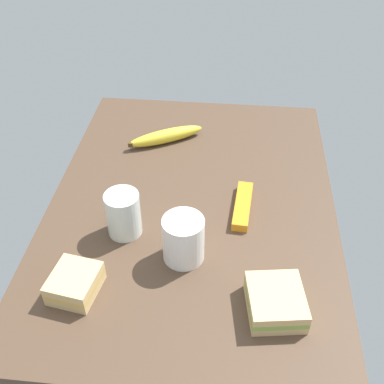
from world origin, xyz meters
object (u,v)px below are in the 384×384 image
sandwich_main (75,283)px  glass_of_milk (124,216)px  coffee_mug_black (182,238)px  banana (166,136)px  sandwich_side (276,302)px  snack_bar (243,206)px

sandwich_main → glass_of_milk: bearing=160.5°
sandwich_main → coffee_mug_black: bearing=119.6°
sandwich_main → banana: 51.17cm
coffee_mug_black → banana: bearing=-167.2°
glass_of_milk → sandwich_side: bearing=61.3°
sandwich_side → sandwich_main: bearing=-90.7°
coffee_mug_black → sandwich_side: bearing=58.4°
glass_of_milk → banana: glass_of_milk is taller
banana → sandwich_main: bearing=-10.8°
sandwich_main → sandwich_side: same height
sandwich_side → glass_of_milk: (-16.79, -30.70, 2.07)cm
sandwich_side → coffee_mug_black: bearing=-121.6°
sandwich_side → glass_of_milk: bearing=-118.7°
sandwich_main → glass_of_milk: 17.49cm
glass_of_milk → banana: bearing=173.6°
banana → snack_bar: 32.09cm
coffee_mug_black → sandwich_side: (11.00, 17.86, -2.82)cm
snack_bar → coffee_mug_black: bearing=-33.1°
sandwich_main → banana: (-50.26, 9.59, -0.39)cm
snack_bar → banana: bearing=-135.4°
coffee_mug_black → glass_of_milk: 14.10cm
glass_of_milk → banana: size_ratio=0.50×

